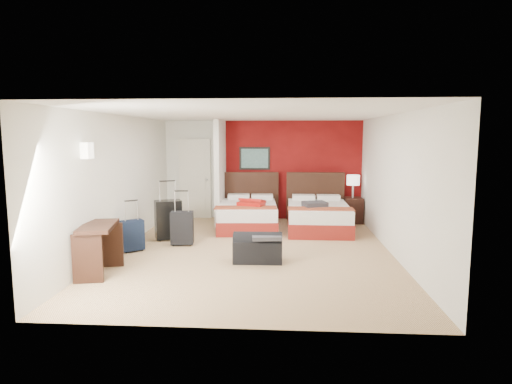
# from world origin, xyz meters

# --- Properties ---
(ground) EXTENTS (6.50, 6.50, 0.00)m
(ground) POSITION_xyz_m (0.00, 0.00, 0.00)
(ground) COLOR tan
(ground) RESTS_ON ground
(room_walls) EXTENTS (5.02, 6.52, 2.50)m
(room_walls) POSITION_xyz_m (-1.40, 1.42, 1.26)
(room_walls) COLOR white
(room_walls) RESTS_ON ground
(red_accent_panel) EXTENTS (3.50, 0.04, 2.50)m
(red_accent_panel) POSITION_xyz_m (0.75, 3.23, 1.25)
(red_accent_panel) COLOR maroon
(red_accent_panel) RESTS_ON ground
(partition_wall) EXTENTS (0.12, 1.20, 2.50)m
(partition_wall) POSITION_xyz_m (-1.00, 2.61, 1.25)
(partition_wall) COLOR silver
(partition_wall) RESTS_ON ground
(entry_door) EXTENTS (0.82, 0.06, 2.05)m
(entry_door) POSITION_xyz_m (-1.75, 3.20, 1.02)
(entry_door) COLOR silver
(entry_door) RESTS_ON ground
(bed_left) EXTENTS (1.45, 1.97, 0.56)m
(bed_left) POSITION_xyz_m (-0.28, 2.00, 0.28)
(bed_left) COLOR white
(bed_left) RESTS_ON ground
(bed_right) EXTENTS (1.36, 1.94, 0.58)m
(bed_right) POSITION_xyz_m (1.32, 1.88, 0.29)
(bed_right) COLOR white
(bed_right) RESTS_ON ground
(red_suitcase_open) EXTENTS (0.76, 0.90, 0.10)m
(red_suitcase_open) POSITION_xyz_m (-0.18, 1.90, 0.61)
(red_suitcase_open) COLOR #AE140E
(red_suitcase_open) RESTS_ON bed_left
(jacket_bundle) EXTENTS (0.57, 0.51, 0.12)m
(jacket_bundle) POSITION_xyz_m (1.22, 1.58, 0.64)
(jacket_bundle) COLOR #38383D
(jacket_bundle) RESTS_ON bed_right
(nightstand) EXTENTS (0.48, 0.48, 0.62)m
(nightstand) POSITION_xyz_m (2.22, 2.79, 0.31)
(nightstand) COLOR black
(nightstand) RESTS_ON ground
(table_lamp) EXTENTS (0.39, 0.39, 0.55)m
(table_lamp) POSITION_xyz_m (2.22, 2.79, 0.90)
(table_lamp) COLOR silver
(table_lamp) RESTS_ON nightstand
(suitcase_black) EXTENTS (0.61, 0.51, 0.78)m
(suitcase_black) POSITION_xyz_m (-1.81, 0.80, 0.39)
(suitcase_black) COLOR black
(suitcase_black) RESTS_ON ground
(suitcase_charcoal) EXTENTS (0.45, 0.31, 0.63)m
(suitcase_charcoal) POSITION_xyz_m (-1.42, 0.35, 0.32)
(suitcase_charcoal) COLOR black
(suitcase_charcoal) RESTS_ON ground
(suitcase_navy) EXTENTS (0.46, 0.43, 0.55)m
(suitcase_navy) POSITION_xyz_m (-2.23, -0.15, 0.27)
(suitcase_navy) COLOR black
(suitcase_navy) RESTS_ON ground
(duffel_bag) EXTENTS (0.83, 0.46, 0.42)m
(duffel_bag) POSITION_xyz_m (0.12, -0.67, 0.21)
(duffel_bag) COLOR black
(duffel_bag) RESTS_ON ground
(jacket_draped) EXTENTS (0.53, 0.46, 0.06)m
(jacket_draped) POSITION_xyz_m (0.27, -0.72, 0.45)
(jacket_draped) COLOR #3D3D42
(jacket_draped) RESTS_ON duffel_bag
(desk) EXTENTS (0.65, 1.02, 0.78)m
(desk) POSITION_xyz_m (-2.27, -1.51, 0.39)
(desk) COLOR black
(desk) RESTS_ON ground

